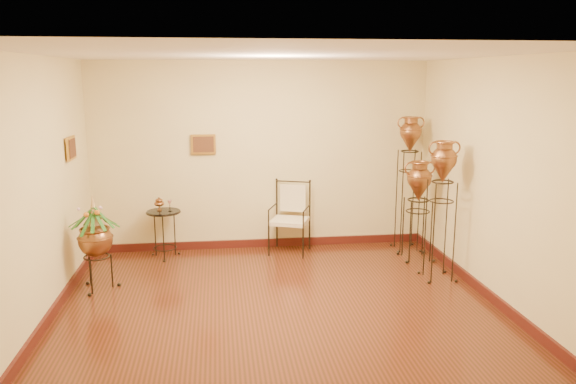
{
  "coord_description": "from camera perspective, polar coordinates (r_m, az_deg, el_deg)",
  "views": [
    {
      "loc": [
        -0.65,
        -5.79,
        2.6
      ],
      "look_at": [
        0.25,
        1.3,
        1.1
      ],
      "focal_mm": 35.0,
      "sensor_mm": 36.0,
      "label": 1
    }
  ],
  "objects": [
    {
      "name": "amphora_mid",
      "position": [
        7.38,
        15.28,
        -1.74
      ],
      "size": [
        0.47,
        0.47,
        1.82
      ],
      "rotation": [
        0.0,
        0.0,
        0.17
      ],
      "color": "black",
      "rests_on": "ground"
    },
    {
      "name": "amphora_tall",
      "position": [
        8.5,
        12.13,
        0.97
      ],
      "size": [
        0.41,
        0.41,
        2.02
      ],
      "rotation": [
        0.0,
        0.0,
        0.04
      ],
      "color": "black",
      "rests_on": "ground"
    },
    {
      "name": "planter_urn",
      "position": [
        7.22,
        -19.01,
        -4.27
      ],
      "size": [
        0.76,
        0.76,
        1.21
      ],
      "rotation": [
        0.0,
        0.0,
        0.2
      ],
      "color": "black",
      "rests_on": "ground"
    },
    {
      "name": "armchair",
      "position": [
        8.27,
        0.16,
        -2.66
      ],
      "size": [
        0.75,
        0.72,
        1.05
      ],
      "rotation": [
        0.0,
        0.0,
        -0.36
      ],
      "color": "black",
      "rests_on": "ground"
    },
    {
      "name": "room_shell",
      "position": [
        5.89,
        -0.89,
        3.4
      ],
      "size": [
        5.02,
        5.02,
        2.81
      ],
      "color": "beige",
      "rests_on": "ground"
    },
    {
      "name": "amphora_short",
      "position": [
        8.16,
        13.05,
        -1.79
      ],
      "size": [
        0.44,
        0.44,
        1.44
      ],
      "rotation": [
        0.0,
        0.0,
        -0.01
      ],
      "color": "black",
      "rests_on": "ground"
    },
    {
      "name": "side_table",
      "position": [
        8.29,
        -12.46,
        -4.11
      ],
      "size": [
        0.51,
        0.51,
        0.87
      ],
      "rotation": [
        0.0,
        0.0,
        -0.08
      ],
      "color": "black",
      "rests_on": "ground"
    },
    {
      "name": "ground",
      "position": [
        6.38,
        -0.78,
        -12.2
      ],
      "size": [
        5.0,
        5.0,
        0.0
      ],
      "primitive_type": "plane",
      "color": "#562114",
      "rests_on": "ground"
    }
  ]
}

